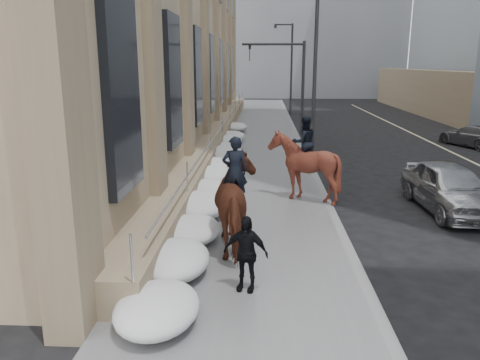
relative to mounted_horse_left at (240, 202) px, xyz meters
name	(u,v)px	position (x,y,z in m)	size (l,w,h in m)	color
ground	(241,281)	(0.11, -1.61, -1.30)	(140.00, 140.00, 0.00)	black
sidewalk	(252,173)	(0.11, 8.39, -1.24)	(5.00, 80.00, 0.12)	#5A5B5D
curb	(314,174)	(2.73, 8.39, -1.24)	(0.24, 80.00, 0.12)	slate
bg_building_far	(226,30)	(-5.89, 70.39, 8.70)	(24.00, 12.00, 20.00)	gray
streetlight_mid	(312,64)	(2.85, 12.39, 3.28)	(1.71, 0.24, 8.00)	#2D2D30
streetlight_far	(290,63)	(2.85, 32.39, 3.28)	(1.71, 0.24, 8.00)	#2D2D30
traffic_signal	(289,73)	(2.19, 20.39, 2.70)	(4.10, 0.22, 6.00)	#2D2D30
snow_bank	(215,174)	(-1.31, 6.50, -0.83)	(1.70, 18.10, 0.76)	silver
mounted_horse_left	(240,202)	(0.00, 0.00, 0.00)	(1.72, 2.88, 2.79)	#442114
mounted_horse_right	(303,164)	(1.91, 4.38, 0.05)	(2.44, 2.59, 2.81)	#4D2016
pedestrian	(246,253)	(0.23, -2.23, -0.39)	(0.93, 0.39, 1.58)	black
car_silver	(449,187)	(6.49, 3.71, -0.52)	(1.85, 4.60, 1.57)	#9FA1A6
car_grey	(474,136)	(12.45, 15.90, -0.69)	(1.73, 4.25, 1.23)	#5B5D63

